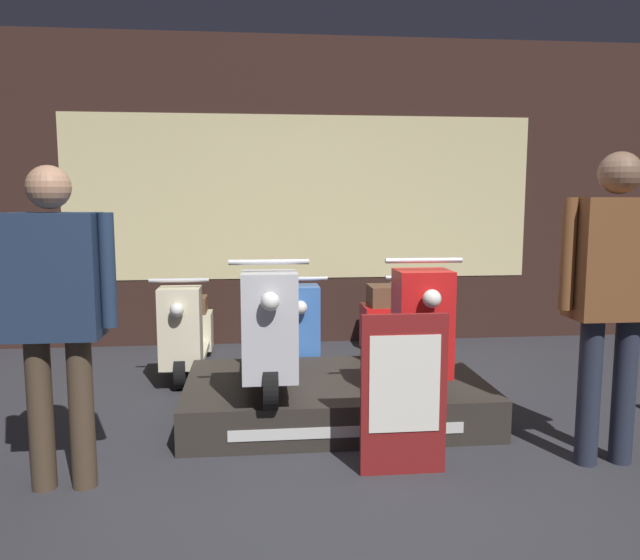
# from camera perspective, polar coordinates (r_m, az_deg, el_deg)

# --- Properties ---
(ground_plane) EXTENTS (30.00, 30.00, 0.00)m
(ground_plane) POSITION_cam_1_polar(r_m,az_deg,el_deg) (3.56, 2.68, -18.25)
(ground_plane) COLOR #2D2D33
(shop_wall_back) EXTENTS (8.88, 0.09, 3.20)m
(shop_wall_back) POSITION_cam_1_polar(r_m,az_deg,el_deg) (6.64, -1.73, 7.95)
(shop_wall_back) COLOR #331E19
(shop_wall_back) RESTS_ON ground_plane
(display_platform) EXTENTS (2.09, 1.25, 0.28)m
(display_platform) POSITION_cam_1_polar(r_m,az_deg,el_deg) (4.50, 1.37, -10.70)
(display_platform) COLOR #2D2823
(display_platform) RESTS_ON ground_plane
(scooter_display_left) EXTENTS (0.47, 1.55, 0.91)m
(scooter_display_left) POSITION_cam_1_polar(r_m,az_deg,el_deg) (4.30, -4.78, -4.78)
(scooter_display_left) COLOR black
(scooter_display_left) RESTS_ON display_platform
(scooter_display_right) EXTENTS (0.47, 1.55, 0.91)m
(scooter_display_right) POSITION_cam_1_polar(r_m,az_deg,el_deg) (4.42, 7.51, -4.49)
(scooter_display_right) COLOR black
(scooter_display_right) RESTS_ON display_platform
(scooter_backrow_0) EXTENTS (0.47, 1.55, 0.91)m
(scooter_backrow_0) POSITION_cam_1_polar(r_m,az_deg,el_deg) (5.73, -11.99, -4.68)
(scooter_backrow_0) COLOR black
(scooter_backrow_0) RESTS_ON ground_plane
(scooter_backrow_1) EXTENTS (0.47, 1.55, 0.91)m
(scooter_backrow_1) POSITION_cam_1_polar(r_m,az_deg,el_deg) (5.71, -2.31, -4.56)
(scooter_backrow_1) COLOR black
(scooter_backrow_1) RESTS_ON ground_plane
(scooter_backrow_2) EXTENTS (0.47, 1.55, 0.91)m
(scooter_backrow_2) POSITION_cam_1_polar(r_m,az_deg,el_deg) (5.84, 7.17, -4.33)
(scooter_backrow_2) COLOR black
(scooter_backrow_2) RESTS_ON ground_plane
(person_left_browsing) EXTENTS (0.63, 0.26, 1.71)m
(person_left_browsing) POSITION_cam_1_polar(r_m,az_deg,el_deg) (3.51, -23.09, -1.62)
(person_left_browsing) COLOR #473828
(person_left_browsing) RESTS_ON ground_plane
(person_right_browsing) EXTENTS (0.64, 0.27, 1.80)m
(person_right_browsing) POSITION_cam_1_polar(r_m,az_deg,el_deg) (3.90, 25.25, 0.06)
(person_right_browsing) COLOR #232838
(person_right_browsing) RESTS_ON ground_plane
(price_sign_board) EXTENTS (0.49, 0.04, 0.92)m
(price_sign_board) POSITION_cam_1_polar(r_m,az_deg,el_deg) (3.55, 7.66, -10.30)
(price_sign_board) COLOR maroon
(price_sign_board) RESTS_ON ground_plane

